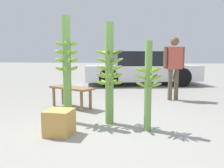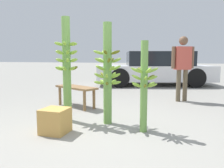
{
  "view_description": "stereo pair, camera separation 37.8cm",
  "coord_description": "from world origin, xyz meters",
  "px_view_note": "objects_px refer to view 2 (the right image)",
  "views": [
    {
      "loc": [
        0.69,
        -2.96,
        1.07
      ],
      "look_at": [
        -0.05,
        0.72,
        0.61
      ],
      "focal_mm": 35.0,
      "sensor_mm": 36.0,
      "label": 1
    },
    {
      "loc": [
        1.06,
        -2.87,
        1.07
      ],
      "look_at": [
        -0.05,
        0.72,
        0.61
      ],
      "focal_mm": 35.0,
      "sensor_mm": 36.0,
      "label": 2
    }
  ],
  "objects_px": {
    "parked_car": "(155,69)",
    "banana_stalk_left": "(67,67)",
    "banana_stalk_right": "(144,85)",
    "market_bench": "(76,90)",
    "vendor_person": "(183,63)",
    "produce_crate": "(55,121)",
    "banana_stalk_center": "(108,73)"
  },
  "relations": [
    {
      "from": "produce_crate",
      "to": "parked_car",
      "type": "bearing_deg",
      "value": 83.03
    },
    {
      "from": "banana_stalk_left",
      "to": "banana_stalk_right",
      "type": "distance_m",
      "value": 1.35
    },
    {
      "from": "market_bench",
      "to": "produce_crate",
      "type": "height_order",
      "value": "market_bench"
    },
    {
      "from": "banana_stalk_left",
      "to": "parked_car",
      "type": "bearing_deg",
      "value": 80.97
    },
    {
      "from": "vendor_person",
      "to": "banana_stalk_center",
      "type": "bearing_deg",
      "value": 36.56
    },
    {
      "from": "banana_stalk_right",
      "to": "market_bench",
      "type": "bearing_deg",
      "value": 144.63
    },
    {
      "from": "banana_stalk_left",
      "to": "banana_stalk_center",
      "type": "relative_size",
      "value": 1.07
    },
    {
      "from": "vendor_person",
      "to": "market_bench",
      "type": "distance_m",
      "value": 2.63
    },
    {
      "from": "vendor_person",
      "to": "banana_stalk_right",
      "type": "bearing_deg",
      "value": 51.46
    },
    {
      "from": "banana_stalk_center",
      "to": "vendor_person",
      "type": "height_order",
      "value": "banana_stalk_center"
    },
    {
      "from": "banana_stalk_right",
      "to": "produce_crate",
      "type": "bearing_deg",
      "value": -160.28
    },
    {
      "from": "banana_stalk_left",
      "to": "market_bench",
      "type": "relative_size",
      "value": 1.59
    },
    {
      "from": "vendor_person",
      "to": "produce_crate",
      "type": "height_order",
      "value": "vendor_person"
    },
    {
      "from": "banana_stalk_left",
      "to": "parked_car",
      "type": "xyz_separation_m",
      "value": [
        0.87,
        5.47,
        -0.27
      ]
    },
    {
      "from": "banana_stalk_right",
      "to": "vendor_person",
      "type": "bearing_deg",
      "value": 77.78
    },
    {
      "from": "parked_car",
      "to": "market_bench",
      "type": "bearing_deg",
      "value": 148.13
    },
    {
      "from": "market_bench",
      "to": "vendor_person",
      "type": "bearing_deg",
      "value": 56.06
    },
    {
      "from": "banana_stalk_left",
      "to": "produce_crate",
      "type": "xyz_separation_m",
      "value": [
        0.13,
        -0.6,
        -0.73
      ]
    },
    {
      "from": "banana_stalk_center",
      "to": "vendor_person",
      "type": "bearing_deg",
      "value": 62.89
    },
    {
      "from": "banana_stalk_center",
      "to": "vendor_person",
      "type": "distance_m",
      "value": 2.55
    },
    {
      "from": "market_bench",
      "to": "parked_car",
      "type": "xyz_separation_m",
      "value": [
        1.2,
        4.47,
        0.27
      ]
    },
    {
      "from": "banana_stalk_right",
      "to": "vendor_person",
      "type": "relative_size",
      "value": 0.83
    },
    {
      "from": "parked_car",
      "to": "banana_stalk_left",
      "type": "bearing_deg",
      "value": 154.18
    },
    {
      "from": "banana_stalk_center",
      "to": "banana_stalk_right",
      "type": "xyz_separation_m",
      "value": [
        0.62,
        -0.23,
        -0.15
      ]
    },
    {
      "from": "banana_stalk_center",
      "to": "market_bench",
      "type": "height_order",
      "value": "banana_stalk_center"
    },
    {
      "from": "banana_stalk_right",
      "to": "vendor_person",
      "type": "xyz_separation_m",
      "value": [
        0.54,
        2.5,
        0.26
      ]
    },
    {
      "from": "vendor_person",
      "to": "parked_car",
      "type": "bearing_deg",
      "value": -98.88
    },
    {
      "from": "banana_stalk_left",
      "to": "parked_car",
      "type": "relative_size",
      "value": 0.37
    },
    {
      "from": "banana_stalk_center",
      "to": "produce_crate",
      "type": "bearing_deg",
      "value": -130.84
    },
    {
      "from": "banana_stalk_right",
      "to": "produce_crate",
      "type": "height_order",
      "value": "banana_stalk_right"
    },
    {
      "from": "vendor_person",
      "to": "market_bench",
      "type": "xyz_separation_m",
      "value": [
        -2.19,
        -1.33,
        -0.58
      ]
    },
    {
      "from": "vendor_person",
      "to": "parked_car",
      "type": "height_order",
      "value": "vendor_person"
    }
  ]
}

